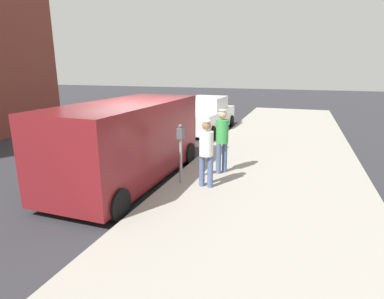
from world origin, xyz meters
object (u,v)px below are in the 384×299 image
parking_meter_near (181,143)px  parked_van (128,140)px  pedestrian_in_green (222,137)px  parked_sedan_ahead (206,116)px  pedestrian_in_white (206,149)px

parking_meter_near → parked_van: (-1.50, -0.02, -0.03)m
pedestrian_in_green → parked_sedan_ahead: size_ratio=0.40×
parking_meter_near → parked_van: bearing=-179.1°
parked_van → parked_sedan_ahead: size_ratio=1.17×
parked_van → parked_sedan_ahead: bearing=90.7°
pedestrian_in_green → parked_sedan_ahead: pedestrian_in_green is taller
parking_meter_near → parked_van: parked_van is taller
pedestrian_in_white → parked_sedan_ahead: 7.83m
parked_van → pedestrian_in_white: bearing=-1.0°
parking_meter_near → parked_sedan_ahead: parking_meter_near is taller
pedestrian_in_green → parked_sedan_ahead: bearing=110.7°
parked_van → parking_meter_near: bearing=0.9°
parking_meter_near → pedestrian_in_white: bearing=-5.2°
parked_sedan_ahead → pedestrian_in_green: bearing=-69.3°
pedestrian_in_green → parked_van: 2.55m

